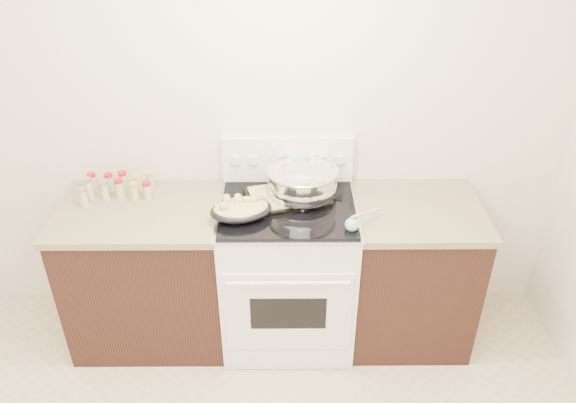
{
  "coord_description": "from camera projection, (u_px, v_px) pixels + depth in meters",
  "views": [
    {
      "loc": [
        0.33,
        -1.2,
        2.61
      ],
      "look_at": [
        0.35,
        1.37,
        1.0
      ],
      "focal_mm": 35.0,
      "sensor_mm": 36.0,
      "label": 1
    }
  ],
  "objects": [
    {
      "name": "counter_left",
      "position": [
        150.0,
        272.0,
        3.37
      ],
      "size": [
        0.93,
        0.67,
        0.92
      ],
      "color": "black",
      "rests_on": "ground"
    },
    {
      "name": "room_shell",
      "position": [
        160.0,
        251.0,
        1.5
      ],
      "size": [
        4.1,
        3.6,
        2.75
      ],
      "color": "silver",
      "rests_on": "ground"
    },
    {
      "name": "mixing_bowl",
      "position": [
        302.0,
        183.0,
        3.14
      ],
      "size": [
        0.42,
        0.42,
        0.24
      ],
      "color": "silver",
      "rests_on": "kitchen_range"
    },
    {
      "name": "counter_right",
      "position": [
        409.0,
        271.0,
        3.38
      ],
      "size": [
        0.73,
        0.67,
        0.92
      ],
      "color": "black",
      "rests_on": "ground"
    },
    {
      "name": "blue_ladle",
      "position": [
        354.0,
        223.0,
        2.91
      ],
      "size": [
        0.21,
        0.2,
        0.09
      ],
      "color": "#8AC7CE",
      "rests_on": "kitchen_range"
    },
    {
      "name": "roasting_pan",
      "position": [
        241.0,
        209.0,
        2.99
      ],
      "size": [
        0.38,
        0.31,
        0.11
      ],
      "color": "black",
      "rests_on": "kitchen_range"
    },
    {
      "name": "baking_sheet",
      "position": [
        287.0,
        196.0,
        3.16
      ],
      "size": [
        0.51,
        0.42,
        0.06
      ],
      "color": "black",
      "rests_on": "kitchen_range"
    },
    {
      "name": "spice_jars",
      "position": [
        116.0,
        187.0,
        3.21
      ],
      "size": [
        0.39,
        0.23,
        0.13
      ],
      "color": "#BFB28C",
      "rests_on": "counter_left"
    },
    {
      "name": "wooden_spoon",
      "position": [
        298.0,
        203.0,
        3.11
      ],
      "size": [
        0.06,
        0.28,
        0.04
      ],
      "color": "tan",
      "rests_on": "kitchen_range"
    },
    {
      "name": "kitchen_range",
      "position": [
        288.0,
        269.0,
        3.36
      ],
      "size": [
        0.78,
        0.73,
        1.22
      ],
      "color": "white",
      "rests_on": "ground"
    }
  ]
}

